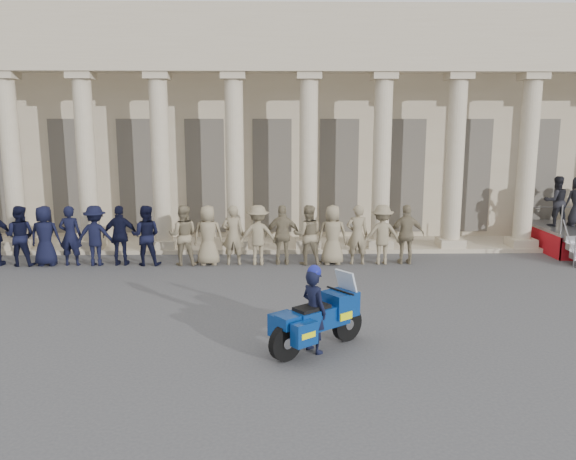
% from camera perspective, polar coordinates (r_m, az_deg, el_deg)
% --- Properties ---
extents(ground, '(90.00, 90.00, 0.00)m').
position_cam_1_polar(ground, '(12.70, -1.97, -10.02)').
color(ground, '#424244').
rests_on(ground, ground).
extents(building, '(40.00, 12.50, 9.00)m').
position_cam_1_polar(building, '(26.65, -1.54, 10.59)').
color(building, tan).
rests_on(building, ground).
extents(officer_rank, '(19.41, 0.74, 1.96)m').
position_cam_1_polar(officer_rank, '(18.93, -16.53, -0.54)').
color(officer_rank, black).
rests_on(officer_rank, ground).
extents(motorcycle, '(2.00, 1.73, 1.53)m').
position_cam_1_polar(motorcycle, '(11.38, 3.13, -8.95)').
color(motorcycle, black).
rests_on(motorcycle, ground).
extents(rider, '(0.70, 0.74, 1.79)m').
position_cam_1_polar(rider, '(11.22, 2.65, -8.01)').
color(rider, black).
rests_on(rider, ground).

